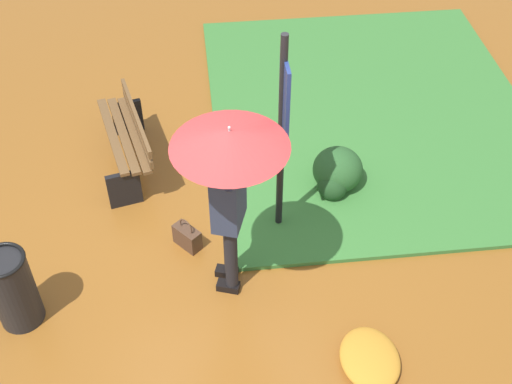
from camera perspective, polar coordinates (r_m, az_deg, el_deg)
The scene contains 9 objects.
ground_plane at distance 6.64m, azimuth -3.55°, elevation -7.66°, with size 18.00×18.00×0.00m, color brown.
grass_verge at distance 8.70m, azimuth 9.71°, elevation 6.74°, with size 4.80×4.00×0.05m.
person_with_umbrella at distance 5.45m, azimuth -2.32°, elevation 1.95°, with size 0.96×0.96×2.04m.
info_sign_post at distance 6.17m, azimuth 2.33°, elevation 6.47°, with size 0.44×0.07×2.30m.
handbag at distance 6.88m, azimuth -5.89°, elevation -3.82°, with size 0.32×0.30×0.37m.
park_bench at distance 7.70m, azimuth -10.90°, elevation 4.52°, with size 1.42×0.68×0.75m.
trash_bin at distance 6.42m, azimuth -20.06°, elevation -7.79°, with size 0.42×0.42×0.83m.
shrub_cluster at distance 7.43m, azimuth 6.90°, elevation 1.65°, with size 0.61×0.56×0.50m.
leaf_pile_near_person at distance 6.12m, azimuth 9.69°, elevation -13.84°, with size 0.66×0.53×0.15m.
Camera 1 is at (4.14, -0.05, 5.19)m, focal length 46.88 mm.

